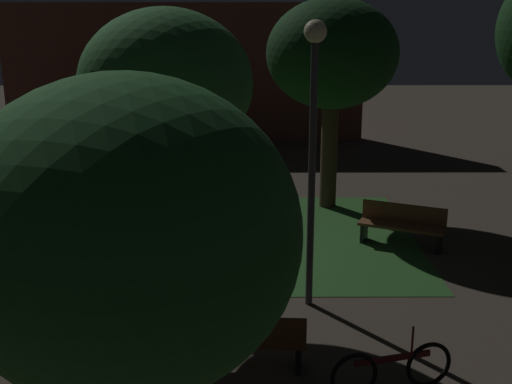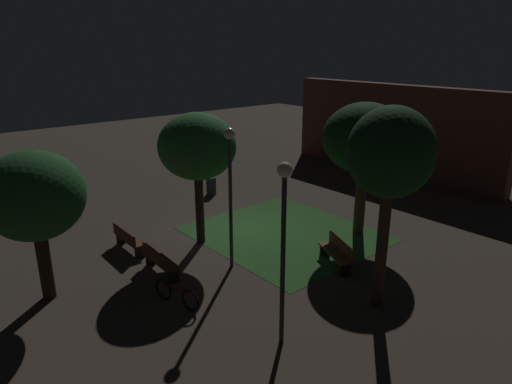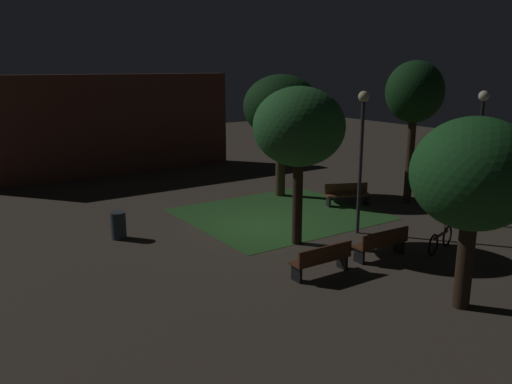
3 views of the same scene
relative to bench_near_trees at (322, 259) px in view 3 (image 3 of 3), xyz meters
name	(u,v)px [view 3 (image 3 of 3)]	position (x,y,z in m)	size (l,w,h in m)	color
ground_plane	(261,226)	(1.16, 4.53, -0.48)	(60.00, 60.00, 0.00)	#473D33
grass_lawn	(279,214)	(2.61, 5.43, -0.48)	(6.86, 6.16, 0.01)	#2D6028
bench_near_trees	(322,259)	(0.00, 0.00, 0.00)	(1.81, 0.51, 0.88)	#512D19
bench_by_lamp	(382,243)	(2.31, 0.00, 0.00)	(1.82, 0.57, 0.88)	#512D19
bench_back_row	(347,194)	(5.67, 4.93, 0.00)	(1.84, 1.17, 0.88)	brown
tree_back_right	(281,108)	(4.40, 7.76, 3.33)	(3.20, 3.20, 5.19)	#423021
tree_left_canopy	(299,128)	(1.08, 2.44, 3.22)	(2.82, 2.82, 4.94)	#2D2116
tree_tall_center	(474,175)	(1.49, -3.24, 2.68)	(2.78, 2.78, 4.47)	#2D2116
tree_lawn_side	(415,94)	(8.06, 3.86, 3.96)	(2.29, 2.29, 5.74)	#38281C
lamp_post_near_wall	(480,136)	(7.55, 0.55, 2.70)	(0.36, 0.36, 4.71)	black
lamp_post_plaza_west	(362,139)	(3.44, 2.11, 2.73)	(0.36, 0.36, 4.75)	#333338
trash_bin	(118,225)	(-3.45, 6.10, -0.04)	(0.49, 0.49, 0.89)	#2D3842
bicycle	(441,240)	(4.31, -0.55, -0.14)	(1.69, 0.49, 0.93)	black
building_wall_backdrop	(110,125)	(-0.09, 16.44, 2.08)	(13.43, 0.80, 5.11)	brown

